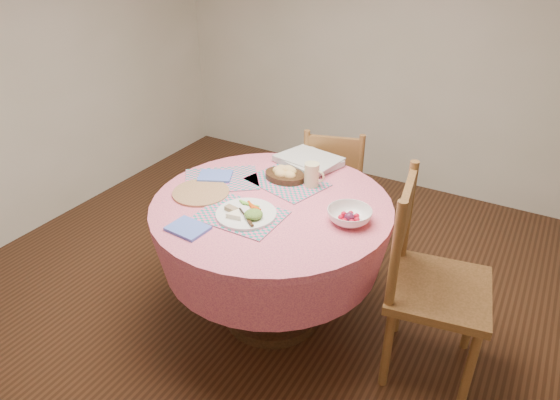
{
  "coord_description": "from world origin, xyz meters",
  "views": [
    {
      "loc": [
        1.14,
        -1.89,
        2.02
      ],
      "look_at": [
        0.05,
        0.0,
        0.78
      ],
      "focal_mm": 32.0,
      "sensor_mm": 36.0,
      "label": 1
    }
  ],
  "objects_px": {
    "latte_mug": "(312,175)",
    "bread_bowl": "(285,173)",
    "dinner_plate": "(247,213)",
    "chair_right": "(428,279)",
    "wicker_trivet": "(201,192)",
    "fruit_bowl": "(349,216)",
    "chair_back": "(334,185)",
    "dining_table": "(272,234)"
  },
  "relations": [
    {
      "from": "latte_mug",
      "to": "bread_bowl",
      "type": "bearing_deg",
      "value": -178.92
    },
    {
      "from": "dinner_plate",
      "to": "chair_right",
      "type": "bearing_deg",
      "value": 15.61
    },
    {
      "from": "wicker_trivet",
      "to": "dinner_plate",
      "type": "height_order",
      "value": "dinner_plate"
    },
    {
      "from": "dinner_plate",
      "to": "fruit_bowl",
      "type": "height_order",
      "value": "fruit_bowl"
    },
    {
      "from": "dinner_plate",
      "to": "latte_mug",
      "type": "xyz_separation_m",
      "value": [
        0.13,
        0.44,
        0.05
      ]
    },
    {
      "from": "chair_right",
      "to": "latte_mug",
      "type": "xyz_separation_m",
      "value": [
        -0.72,
        0.2,
        0.28
      ]
    },
    {
      "from": "latte_mug",
      "to": "fruit_bowl",
      "type": "height_order",
      "value": "latte_mug"
    },
    {
      "from": "fruit_bowl",
      "to": "chair_right",
      "type": "bearing_deg",
      "value": 4.58
    },
    {
      "from": "bread_bowl",
      "to": "fruit_bowl",
      "type": "relative_size",
      "value": 0.87
    },
    {
      "from": "chair_back",
      "to": "bread_bowl",
      "type": "height_order",
      "value": "chair_back"
    },
    {
      "from": "wicker_trivet",
      "to": "fruit_bowl",
      "type": "bearing_deg",
      "value": 9.17
    },
    {
      "from": "chair_right",
      "to": "bread_bowl",
      "type": "height_order",
      "value": "chair_right"
    },
    {
      "from": "dinner_plate",
      "to": "bread_bowl",
      "type": "height_order",
      "value": "bread_bowl"
    },
    {
      "from": "bread_bowl",
      "to": "chair_back",
      "type": "bearing_deg",
      "value": 84.55
    },
    {
      "from": "dining_table",
      "to": "fruit_bowl",
      "type": "distance_m",
      "value": 0.47
    },
    {
      "from": "bread_bowl",
      "to": "latte_mug",
      "type": "distance_m",
      "value": 0.17
    },
    {
      "from": "latte_mug",
      "to": "wicker_trivet",
      "type": "bearing_deg",
      "value": -142.51
    },
    {
      "from": "wicker_trivet",
      "to": "latte_mug",
      "type": "bearing_deg",
      "value": 37.49
    },
    {
      "from": "wicker_trivet",
      "to": "chair_back",
      "type": "bearing_deg",
      "value": 68.8
    },
    {
      "from": "dining_table",
      "to": "wicker_trivet",
      "type": "relative_size",
      "value": 4.13
    },
    {
      "from": "wicker_trivet",
      "to": "latte_mug",
      "type": "xyz_separation_m",
      "value": [
        0.47,
        0.36,
        0.06
      ]
    },
    {
      "from": "chair_right",
      "to": "dinner_plate",
      "type": "relative_size",
      "value": 3.49
    },
    {
      "from": "chair_back",
      "to": "fruit_bowl",
      "type": "distance_m",
      "value": 0.96
    },
    {
      "from": "chair_back",
      "to": "fruit_bowl",
      "type": "height_order",
      "value": "chair_back"
    },
    {
      "from": "chair_back",
      "to": "wicker_trivet",
      "type": "height_order",
      "value": "chair_back"
    },
    {
      "from": "dinner_plate",
      "to": "bread_bowl",
      "type": "xyz_separation_m",
      "value": [
        -0.03,
        0.44,
        0.02
      ]
    },
    {
      "from": "chair_right",
      "to": "dinner_plate",
      "type": "distance_m",
      "value": 0.91
    },
    {
      "from": "chair_right",
      "to": "bread_bowl",
      "type": "xyz_separation_m",
      "value": [
        -0.89,
        0.2,
        0.25
      ]
    },
    {
      "from": "bread_bowl",
      "to": "latte_mug",
      "type": "relative_size",
      "value": 1.78
    },
    {
      "from": "chair_right",
      "to": "dinner_plate",
      "type": "height_order",
      "value": "chair_right"
    },
    {
      "from": "chair_back",
      "to": "dinner_plate",
      "type": "distance_m",
      "value": 1.06
    },
    {
      "from": "latte_mug",
      "to": "chair_right",
      "type": "bearing_deg",
      "value": -15.75
    },
    {
      "from": "bread_bowl",
      "to": "dinner_plate",
      "type": "bearing_deg",
      "value": -85.74
    },
    {
      "from": "chair_right",
      "to": "chair_back",
      "type": "relative_size",
      "value": 1.17
    },
    {
      "from": "chair_right",
      "to": "dinner_plate",
      "type": "xyz_separation_m",
      "value": [
        -0.85,
        -0.24,
        0.23
      ]
    },
    {
      "from": "wicker_trivet",
      "to": "fruit_bowl",
      "type": "relative_size",
      "value": 1.14
    },
    {
      "from": "chair_back",
      "to": "fruit_bowl",
      "type": "relative_size",
      "value": 3.37
    },
    {
      "from": "chair_right",
      "to": "fruit_bowl",
      "type": "relative_size",
      "value": 3.94
    },
    {
      "from": "chair_back",
      "to": "bread_bowl",
      "type": "bearing_deg",
      "value": 67.58
    },
    {
      "from": "wicker_trivet",
      "to": "bread_bowl",
      "type": "relative_size",
      "value": 1.3
    },
    {
      "from": "latte_mug",
      "to": "dinner_plate",
      "type": "bearing_deg",
      "value": -106.81
    },
    {
      "from": "dining_table",
      "to": "wicker_trivet",
      "type": "bearing_deg",
      "value": -164.94
    }
  ]
}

